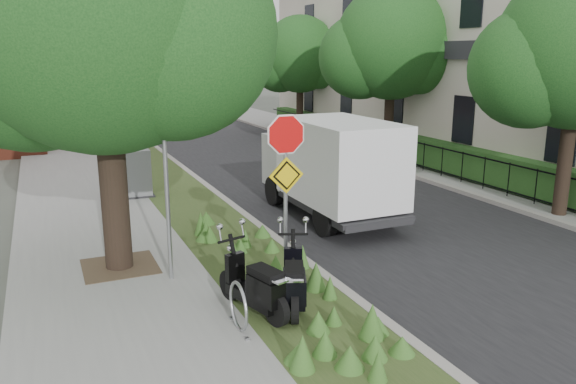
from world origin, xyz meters
The scene contains 21 objects.
ground centered at (0.00, 0.00, 0.00)m, with size 120.00×120.00×0.00m, color #4C5147.
sidewalk_near centered at (-4.25, 10.00, 0.06)m, with size 3.50×60.00×0.12m, color gray.
verge centered at (-1.50, 10.00, 0.06)m, with size 2.00×60.00×0.12m, color #334A1F.
kerb_near centered at (-0.50, 10.00, 0.07)m, with size 0.20×60.00×0.13m, color #9E9991.
road centered at (3.00, 10.00, 0.01)m, with size 7.00×60.00×0.01m, color black.
kerb_far centered at (6.50, 10.00, 0.07)m, with size 0.20×60.00×0.13m, color #9E9991.
footpath_far centered at (8.20, 10.00, 0.06)m, with size 3.20×60.00×0.12m, color gray.
street_tree_main centered at (-4.08, 2.86, 4.80)m, with size 6.21×5.54×7.66m.
bare_post centered at (-3.20, 1.80, 2.12)m, with size 0.08×0.08×4.00m.
bike_hoop centered at (-2.70, -0.60, 0.50)m, with size 0.06×0.78×0.77m.
sign_assembly centered at (-1.40, 0.58, 2.33)m, with size 0.94×0.08×3.22m.
fence_far centered at (7.20, 10.00, 0.67)m, with size 0.04×24.00×1.00m.
hedge_far centered at (7.90, 10.00, 0.67)m, with size 1.00×24.00×1.10m, color #214A1A.
terrace_houses centered at (11.49, 10.00, 4.16)m, with size 7.40×26.40×8.20m.
far_tree_a centered at (6.94, 2.05, 4.13)m, with size 4.60×4.10×6.22m.
far_tree_b centered at (6.94, 10.05, 4.37)m, with size 4.83×4.31×6.56m.
far_tree_c centered at (6.94, 18.04, 3.95)m, with size 4.37×3.89×5.93m.
scooter_near centered at (-2.25, -0.31, 0.53)m, with size 0.68×1.74×0.85m.
scooter_far centered at (-1.67, -0.36, 0.52)m, with size 0.84×1.64×0.83m.
box_truck centered at (1.57, 4.47, 1.45)m, with size 2.00×4.90×2.22m.
utility_cabinet centered at (-2.80, 8.37, 0.78)m, with size 1.05×0.72×1.37m.
Camera 1 is at (-5.16, -8.01, 4.20)m, focal length 35.00 mm.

